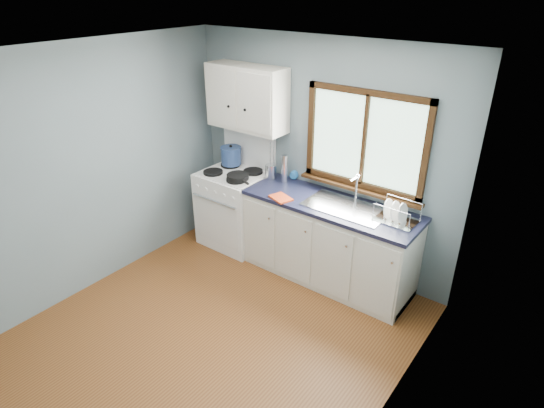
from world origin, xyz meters
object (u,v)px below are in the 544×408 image
Objects in this scene: thermos at (285,169)px; sink at (346,213)px; base_cabinets at (328,245)px; gas_range at (235,206)px; stockpot at (231,155)px; skillet at (238,177)px; dish_rack at (396,216)px; utensil_crock at (271,171)px.

sink is at bearing -9.33° from thermos.
sink is (0.18, -0.00, 0.45)m from base_cabinets.
stockpot is at bearing 138.35° from gas_range.
stockpot reaches higher than skillet.
skillet is 1.80m from dish_rack.
stockpot is 2.15m from dish_rack.
dish_rack is at bearing 4.83° from sink.
gas_range reaches higher than stockpot.
dish_rack is (1.55, -0.10, -0.04)m from utensil_crock.
dish_rack is (0.51, 0.04, 0.11)m from sink.
dish_rack is (2.15, -0.08, -0.10)m from stockpot.
thermos is (-0.86, 0.14, 0.22)m from sink.
gas_range is 0.55m from skillet.
stockpot is 0.60m from utensil_crock.
gas_range reaches higher than skillet.
thermos is at bearing 177.79° from dish_rack.
sink is 2.08× the size of skillet.
gas_range is at bearing -179.29° from sink.
skillet is (0.20, -0.15, 0.49)m from gas_range.
base_cabinets is 0.48m from sink.
base_cabinets is at bearing -174.54° from dish_rack.
sink is at bearing 0.71° from gas_range.
sink is 1.66m from stockpot.
base_cabinets is 1.06m from utensil_crock.
dish_rack is (1.99, 0.06, 0.48)m from gas_range.
gas_range is 0.61m from stockpot.
sink is at bearing -7.50° from utensil_crock.
thermos is (0.42, 0.31, 0.10)m from skillet.
dish_rack is at bearing 3.53° from base_cabinets.
thermos is (0.62, 0.16, 0.59)m from gas_range.
base_cabinets is 4.79× the size of dish_rack.
sink is 2.61× the size of thermos.
gas_range is at bearing -160.26° from utensil_crock.
gas_range is 2.05m from dish_rack.
dish_rack is at bearing 28.88° from skillet.
skillet is (-1.11, -0.17, 0.58)m from base_cabinets.
base_cabinets is at bearing -9.00° from utensil_crock.
base_cabinets is 5.75× the size of thermos.
dish_rack is (0.69, 0.04, 0.56)m from base_cabinets.
gas_range reaches higher than thermos.
sink is at bearing -0.13° from base_cabinets.
utensil_crock is at bearing 19.74° from gas_range.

